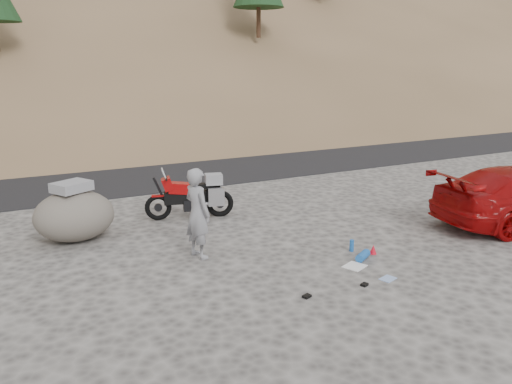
% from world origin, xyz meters
% --- Properties ---
extents(ground, '(140.00, 140.00, 0.00)m').
position_xyz_m(ground, '(0.00, 0.00, 0.00)').
color(ground, '#474441').
rests_on(ground, ground).
extents(road, '(120.00, 7.00, 0.05)m').
position_xyz_m(road, '(0.00, 9.00, 0.00)').
color(road, black).
rests_on(road, ground).
extents(motorcycle, '(2.16, 0.95, 1.31)m').
position_xyz_m(motorcycle, '(-0.28, 2.76, 0.56)').
color(motorcycle, black).
rests_on(motorcycle, ground).
extents(man, '(0.59, 0.75, 1.80)m').
position_xyz_m(man, '(-1.13, 0.28, 0.00)').
color(man, gray).
rests_on(man, ground).
extents(boulder, '(2.03, 1.87, 1.28)m').
position_xyz_m(boulder, '(-3.14, 2.43, 0.56)').
color(boulder, '#605B52').
rests_on(boulder, ground).
extents(gear_white_cloth, '(0.50, 0.47, 0.01)m').
position_xyz_m(gear_white_cloth, '(1.30, -1.57, 0.01)').
color(gear_white_cloth, white).
rests_on(gear_white_cloth, ground).
extents(gear_blue_mat, '(0.43, 0.34, 0.16)m').
position_xyz_m(gear_blue_mat, '(1.66, -1.37, 0.08)').
color(gear_blue_mat, '#1B57A7').
rests_on(gear_blue_mat, ground).
extents(gear_bottle, '(0.11, 0.11, 0.24)m').
position_xyz_m(gear_bottle, '(1.75, -0.90, 0.12)').
color(gear_bottle, '#1B57A7').
rests_on(gear_bottle, ground).
extents(gear_funnel, '(0.19, 0.19, 0.19)m').
position_xyz_m(gear_funnel, '(2.05, -1.22, 0.09)').
color(gear_funnel, red).
rests_on(gear_funnel, ground).
extents(gear_glove_a, '(0.17, 0.14, 0.04)m').
position_xyz_m(gear_glove_a, '(-0.21, -2.23, 0.02)').
color(gear_glove_a, black).
rests_on(gear_glove_a, ground).
extents(gear_glove_b, '(0.15, 0.14, 0.04)m').
position_xyz_m(gear_glove_b, '(0.92, -2.32, 0.02)').
color(gear_glove_b, black).
rests_on(gear_glove_b, ground).
extents(gear_blue_cloth, '(0.34, 0.29, 0.01)m').
position_xyz_m(gear_blue_cloth, '(1.47, -2.29, 0.01)').
color(gear_blue_cloth, '#8AA3D5').
rests_on(gear_blue_cloth, ground).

